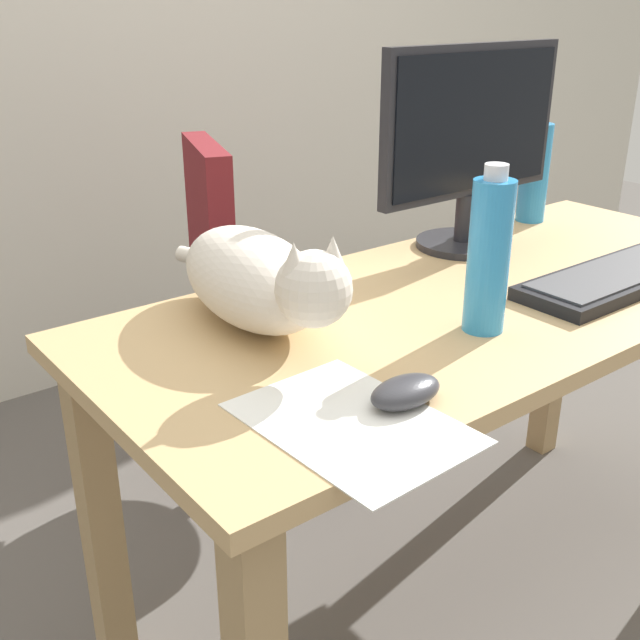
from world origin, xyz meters
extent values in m
plane|color=#59544F|center=(0.00, 0.00, 0.00)|extent=(8.00, 8.00, 0.00)
cube|color=tan|center=(0.00, 0.00, 0.70)|extent=(1.43, 0.62, 0.03)
cube|color=tan|center=(-0.65, 0.25, 0.34)|extent=(0.06, 0.06, 0.68)
cube|color=tan|center=(0.65, 0.25, 0.34)|extent=(0.06, 0.06, 0.68)
cylinder|color=black|center=(0.05, 0.68, 0.02)|extent=(0.48, 0.48, 0.04)
cylinder|color=black|center=(0.05, 0.68, 0.22)|extent=(0.06, 0.06, 0.43)
cylinder|color=maroon|center=(0.05, 0.68, 0.46)|extent=(0.44, 0.44, 0.06)
cube|color=maroon|center=(-0.12, 0.75, 0.69)|extent=(0.18, 0.35, 0.40)
cylinder|color=#232328|center=(0.19, 0.20, 0.72)|extent=(0.20, 0.20, 0.01)
cylinder|color=#232328|center=(0.19, 0.20, 0.78)|extent=(0.04, 0.04, 0.10)
cube|color=#232328|center=(0.19, 0.20, 0.98)|extent=(0.48, 0.03, 0.30)
cube|color=black|center=(0.19, 0.19, 0.98)|extent=(0.45, 0.01, 0.27)
cube|color=black|center=(0.24, -0.14, 0.72)|extent=(0.44, 0.15, 0.02)
cube|color=#444447|center=(0.24, -0.14, 0.74)|extent=(0.40, 0.12, 0.00)
ellipsoid|color=silver|center=(-0.39, 0.14, 0.79)|extent=(0.23, 0.38, 0.15)
sphere|color=silver|center=(-0.42, -0.07, 0.84)|extent=(0.11, 0.11, 0.11)
cone|color=silver|center=(-0.39, -0.07, 0.89)|extent=(0.04, 0.04, 0.04)
cone|color=silver|center=(-0.45, -0.07, 0.89)|extent=(0.04, 0.04, 0.04)
cylinder|color=silver|center=(-0.31, 0.39, 0.73)|extent=(0.09, 0.18, 0.03)
ellipsoid|color=#333338|center=(-0.39, -0.22, 0.73)|extent=(0.11, 0.06, 0.04)
cube|color=white|center=(-0.48, -0.22, 0.71)|extent=(0.22, 0.30, 0.00)
cylinder|color=#2D8CD1|center=(-0.12, -0.12, 0.83)|extent=(0.07, 0.07, 0.24)
cylinder|color=silver|center=(-0.12, -0.12, 0.97)|extent=(0.04, 0.04, 0.02)
cylinder|color=#2D8CD1|center=(0.47, 0.25, 0.83)|extent=(0.07, 0.07, 0.23)
cylinder|color=silver|center=(0.47, 0.25, 0.95)|extent=(0.04, 0.04, 0.02)
camera|label=1|loc=(-1.02, -0.85, 1.21)|focal=42.79mm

